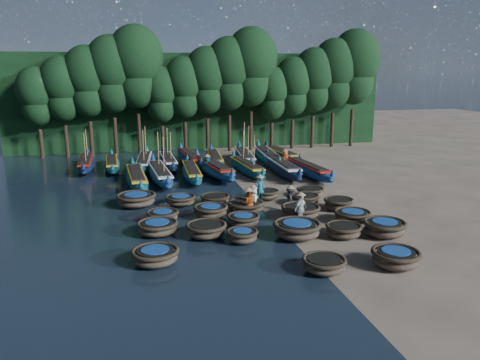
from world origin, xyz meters
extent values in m
plane|color=gray|center=(0.00, 0.00, 0.00)|extent=(120.00, 120.00, 0.00)
cube|color=black|center=(0.00, 23.50, 5.00)|extent=(40.00, 3.00, 10.00)
ellipsoid|color=brown|center=(0.04, -10.30, 0.29)|extent=(2.24, 2.24, 0.58)
torus|color=#373020|center=(0.04, -10.30, 0.56)|extent=(1.91, 1.91, 0.18)
cylinder|color=black|center=(0.04, -10.30, 0.60)|extent=(1.46, 1.46, 0.05)
ellipsoid|color=brown|center=(3.28, -10.53, 0.35)|extent=(2.07, 2.07, 0.70)
torus|color=#373020|center=(3.28, -10.53, 0.68)|extent=(2.16, 2.16, 0.21)
cylinder|color=black|center=(3.28, -10.53, 0.72)|extent=(1.63, 1.63, 0.06)
cylinder|color=#1A4690|center=(3.28, -10.53, 0.76)|extent=(1.25, 1.25, 0.04)
ellipsoid|color=brown|center=(-6.88, -7.81, 0.32)|extent=(2.26, 2.26, 0.64)
torus|color=#373020|center=(-6.88, -7.81, 0.62)|extent=(2.14, 2.14, 0.19)
cylinder|color=black|center=(-6.88, -7.81, 0.66)|extent=(1.63, 1.63, 0.06)
cylinder|color=#1A4690|center=(-6.88, -7.81, 0.70)|extent=(1.26, 1.26, 0.04)
ellipsoid|color=brown|center=(-2.51, -6.11, 0.29)|extent=(1.79, 1.79, 0.58)
torus|color=#373020|center=(-2.51, -6.11, 0.56)|extent=(1.62, 1.62, 0.17)
cylinder|color=black|center=(-2.51, -6.11, 0.59)|extent=(1.22, 1.22, 0.05)
cylinder|color=#1A4690|center=(-2.51, -6.11, 0.63)|extent=(0.94, 0.94, 0.03)
ellipsoid|color=brown|center=(0.35, -6.13, 0.37)|extent=(3.03, 3.03, 0.75)
torus|color=#373020|center=(0.35, -6.13, 0.72)|extent=(2.49, 2.49, 0.23)
cylinder|color=black|center=(0.35, -6.13, 0.77)|extent=(1.90, 1.90, 0.07)
cylinder|color=#1A4690|center=(0.35, -6.13, 0.82)|extent=(1.46, 1.46, 0.05)
ellipsoid|color=brown|center=(2.70, -6.61, 0.31)|extent=(2.08, 2.08, 0.62)
torus|color=#373020|center=(2.70, -6.61, 0.60)|extent=(1.89, 1.89, 0.19)
cylinder|color=black|center=(2.70, -6.61, 0.64)|extent=(1.42, 1.42, 0.06)
ellipsoid|color=brown|center=(4.81, -6.96, 0.37)|extent=(2.11, 2.11, 0.75)
torus|color=#373020|center=(4.81, -6.96, 0.73)|extent=(2.23, 2.23, 0.23)
cylinder|color=black|center=(4.81, -6.96, 0.77)|extent=(1.68, 1.68, 0.07)
cylinder|color=#1A4690|center=(4.81, -6.96, 0.82)|extent=(1.29, 1.29, 0.05)
ellipsoid|color=brown|center=(-6.55, -4.01, 0.32)|extent=(2.29, 2.29, 0.64)
torus|color=#373020|center=(-6.55, -4.01, 0.62)|extent=(2.15, 2.15, 0.19)
cylinder|color=black|center=(-6.55, -4.01, 0.66)|extent=(1.64, 1.64, 0.06)
cylinder|color=#1A4690|center=(-6.55, -4.01, 0.70)|extent=(1.26, 1.26, 0.04)
ellipsoid|color=brown|center=(-4.14, -4.96, 0.33)|extent=(2.59, 2.59, 0.66)
torus|color=#373020|center=(-4.14, -4.96, 0.64)|extent=(2.13, 2.13, 0.20)
cylinder|color=black|center=(-4.14, -4.96, 0.68)|extent=(1.62, 1.62, 0.06)
ellipsoid|color=brown|center=(-1.89, -3.76, 0.30)|extent=(1.98, 1.98, 0.59)
torus|color=#373020|center=(-1.89, -3.76, 0.57)|extent=(1.83, 1.83, 0.18)
cylinder|color=black|center=(-1.89, -3.76, 0.61)|extent=(1.38, 1.38, 0.05)
cylinder|color=#1A4690|center=(-1.89, -3.76, 0.65)|extent=(1.06, 1.06, 0.04)
ellipsoid|color=brown|center=(1.69, -3.08, 0.33)|extent=(2.27, 2.27, 0.67)
torus|color=#373020|center=(1.69, -3.08, 0.65)|extent=(2.29, 2.29, 0.20)
cylinder|color=black|center=(1.69, -3.08, 0.69)|extent=(1.75, 1.75, 0.06)
ellipsoid|color=brown|center=(4.24, -4.52, 0.30)|extent=(2.32, 2.32, 0.60)
torus|color=#373020|center=(4.24, -4.52, 0.59)|extent=(2.08, 2.08, 0.18)
cylinder|color=black|center=(4.24, -4.52, 0.62)|extent=(1.59, 1.59, 0.05)
cylinder|color=#1A4690|center=(4.24, -4.52, 0.66)|extent=(1.22, 1.22, 0.04)
ellipsoid|color=brown|center=(-6.14, -1.96, 0.29)|extent=(2.06, 2.06, 0.58)
torus|color=#373020|center=(-6.14, -1.96, 0.56)|extent=(1.83, 1.83, 0.17)
cylinder|color=black|center=(-6.14, -1.96, 0.59)|extent=(1.39, 1.39, 0.05)
cylinder|color=#1A4690|center=(-6.14, -1.96, 0.63)|extent=(1.07, 1.07, 0.03)
ellipsoid|color=brown|center=(-3.39, -1.95, 0.34)|extent=(2.35, 2.35, 0.68)
torus|color=#373020|center=(-3.39, -1.95, 0.66)|extent=(2.01, 2.01, 0.21)
cylinder|color=black|center=(-3.39, -1.95, 0.71)|extent=(1.51, 1.51, 0.06)
cylinder|color=#1A4690|center=(-3.39, -1.95, 0.75)|extent=(1.16, 1.16, 0.04)
ellipsoid|color=brown|center=(-1.21, -1.64, 0.35)|extent=(2.59, 2.59, 0.71)
torus|color=#373020|center=(-1.21, -1.64, 0.68)|extent=(2.21, 2.21, 0.21)
cylinder|color=black|center=(-1.21, -1.64, 0.73)|extent=(1.68, 1.68, 0.06)
ellipsoid|color=brown|center=(2.89, -0.64, 0.30)|extent=(2.10, 2.10, 0.61)
torus|color=#373020|center=(2.89, -0.64, 0.59)|extent=(1.85, 1.85, 0.18)
cylinder|color=black|center=(2.89, -0.64, 0.63)|extent=(1.40, 1.40, 0.06)
ellipsoid|color=brown|center=(4.50, -2.16, 0.33)|extent=(2.08, 2.08, 0.66)
torus|color=#373020|center=(4.50, -2.16, 0.64)|extent=(1.85, 1.85, 0.20)
cylinder|color=black|center=(4.50, -2.16, 0.68)|extent=(1.39, 1.39, 0.06)
ellipsoid|color=brown|center=(-7.53, 1.49, 0.36)|extent=(2.61, 2.61, 0.72)
torus|color=#373020|center=(-7.53, 1.49, 0.70)|extent=(2.48, 2.48, 0.22)
cylinder|color=black|center=(-7.53, 1.49, 0.74)|extent=(1.89, 1.89, 0.07)
cylinder|color=#1A4690|center=(-7.53, 1.49, 0.79)|extent=(1.46, 1.46, 0.04)
ellipsoid|color=brown|center=(-4.79, 1.10, 0.28)|extent=(1.94, 1.94, 0.57)
torus|color=#373020|center=(-4.79, 1.10, 0.55)|extent=(1.92, 1.92, 0.17)
cylinder|color=black|center=(-4.79, 1.10, 0.58)|extent=(1.47, 1.47, 0.05)
cylinder|color=#1A4690|center=(-4.79, 1.10, 0.62)|extent=(1.13, 1.13, 0.03)
ellipsoid|color=brown|center=(-2.64, 0.74, 0.28)|extent=(2.05, 2.05, 0.57)
torus|color=#373020|center=(-2.64, 0.74, 0.55)|extent=(1.88, 1.88, 0.17)
cylinder|color=black|center=(-2.64, 0.74, 0.58)|extent=(1.43, 1.43, 0.05)
ellipsoid|color=brown|center=(0.90, 1.14, 0.29)|extent=(1.76, 1.76, 0.58)
torus|color=#373020|center=(0.90, 1.14, 0.56)|extent=(1.67, 1.67, 0.18)
cylinder|color=black|center=(0.90, 1.14, 0.60)|extent=(1.26, 1.26, 0.05)
ellipsoid|color=brown|center=(3.91, 1.03, 0.29)|extent=(2.09, 2.09, 0.58)
torus|color=#373020|center=(3.91, 1.03, 0.57)|extent=(1.87, 1.87, 0.18)
cylinder|color=black|center=(3.91, 1.03, 0.60)|extent=(1.42, 1.42, 0.05)
ellipsoid|color=#0F5959|center=(-7.39, 6.98, 0.51)|extent=(1.97, 8.31, 1.03)
cone|color=#0F5959|center=(-7.62, 10.99, 1.18)|extent=(0.45, 0.45, 0.62)
cone|color=#0F5959|center=(-7.15, 2.97, 1.13)|extent=(0.45, 0.45, 0.51)
cube|color=gold|center=(-7.39, 6.98, 0.95)|extent=(1.46, 6.44, 0.12)
cube|color=black|center=(-7.39, 6.98, 1.03)|extent=(1.13, 5.60, 0.10)
ellipsoid|color=navy|center=(-5.62, 7.95, 0.52)|extent=(2.11, 8.44, 1.04)
cone|color=navy|center=(-5.92, 12.01, 1.20)|extent=(0.46, 0.46, 0.63)
cone|color=navy|center=(-5.32, 3.89, 1.15)|extent=(0.46, 0.46, 0.52)
cube|color=silver|center=(-5.62, 7.95, 0.96)|extent=(1.57, 6.53, 0.13)
cube|color=black|center=(-5.62, 7.95, 1.04)|extent=(1.23, 5.68, 0.10)
cylinder|color=#997F4C|center=(-5.61, 9.21, 2.19)|extent=(0.07, 0.25, 2.92)
cylinder|color=#997F4C|center=(-5.40, 6.40, 2.19)|extent=(0.07, 0.25, 2.92)
plane|color=red|center=(-5.24, 6.41, 3.47)|extent=(0.00, 0.37, 0.37)
ellipsoid|color=#0F5959|center=(-3.14, 8.12, 0.47)|extent=(1.58, 7.60, 0.95)
cone|color=#0F5959|center=(-3.04, 11.81, 1.09)|extent=(0.42, 0.42, 0.57)
cone|color=#0F5959|center=(-3.25, 4.44, 1.04)|extent=(0.42, 0.42, 0.47)
cube|color=gold|center=(-3.14, 8.12, 0.87)|extent=(1.16, 5.89, 0.11)
cube|color=black|center=(-3.14, 8.12, 0.95)|extent=(0.89, 5.13, 0.09)
ellipsoid|color=navy|center=(-1.32, 8.94, 0.55)|extent=(2.97, 9.00, 1.11)
cone|color=navy|center=(-2.00, 13.21, 1.27)|extent=(0.49, 0.49, 0.66)
cone|color=navy|center=(-0.64, 4.67, 1.22)|extent=(0.49, 0.49, 0.55)
cube|color=maroon|center=(-1.32, 8.94, 1.02)|extent=(2.23, 6.97, 0.13)
cube|color=black|center=(-1.32, 8.94, 1.11)|extent=(1.79, 6.04, 0.11)
ellipsoid|color=#0F5959|center=(1.51, 8.96, 0.48)|extent=(2.00, 7.84, 0.97)
cone|color=#0F5959|center=(1.21, 12.73, 1.11)|extent=(0.43, 0.43, 0.58)
cone|color=#0F5959|center=(1.81, 5.19, 1.07)|extent=(0.43, 0.43, 0.48)
cube|color=gold|center=(1.51, 8.96, 0.89)|extent=(1.49, 6.07, 0.12)
cube|color=black|center=(1.51, 8.96, 0.97)|extent=(1.17, 5.28, 0.10)
cylinder|color=#997F4C|center=(1.51, 10.13, 2.04)|extent=(0.07, 0.23, 2.71)
cylinder|color=#997F4C|center=(1.72, 7.52, 2.04)|extent=(0.07, 0.23, 2.71)
plane|color=red|center=(1.86, 7.53, 3.22)|extent=(0.00, 0.34, 0.34)
ellipsoid|color=#0F1638|center=(4.21, 8.08, 0.54)|extent=(1.63, 8.72, 1.09)
cone|color=#0F1638|center=(4.24, 12.32, 1.25)|extent=(0.48, 0.48, 0.65)
cone|color=#0F1638|center=(4.18, 3.83, 1.20)|extent=(0.48, 0.48, 0.54)
cube|color=silver|center=(4.21, 8.08, 1.00)|extent=(1.19, 6.76, 0.13)
cube|color=black|center=(4.21, 8.08, 1.09)|extent=(0.89, 5.88, 0.11)
ellipsoid|color=navy|center=(6.00, 7.03, 0.52)|extent=(2.29, 8.35, 1.03)
cone|color=navy|center=(5.60, 11.02, 1.18)|extent=(0.45, 0.45, 0.62)
cone|color=navy|center=(6.39, 3.03, 1.13)|extent=(0.45, 0.45, 0.52)
cube|color=maroon|center=(6.00, 7.03, 0.95)|extent=(1.70, 6.46, 0.12)
cube|color=black|center=(6.00, 7.03, 1.03)|extent=(1.35, 5.62, 0.10)
ellipsoid|color=#0F1638|center=(-11.49, 13.76, 0.48)|extent=(1.59, 7.72, 0.96)
cone|color=#0F1638|center=(-11.59, 17.51, 1.10)|extent=(0.42, 0.42, 0.58)
cone|color=#0F1638|center=(-11.39, 10.02, 1.06)|extent=(0.42, 0.42, 0.48)
cube|color=maroon|center=(-11.49, 13.76, 0.88)|extent=(1.17, 5.98, 0.12)
cube|color=black|center=(-11.49, 13.76, 0.96)|extent=(0.89, 5.21, 0.10)
cylinder|color=#997F4C|center=(-11.42, 14.92, 2.02)|extent=(0.07, 0.23, 2.69)
cylinder|color=#997F4C|center=(-11.36, 12.32, 2.02)|extent=(0.07, 0.23, 2.69)
plane|color=red|center=(-11.21, 12.33, 3.19)|extent=(0.00, 0.34, 0.34)
ellipsoid|color=#0F5959|center=(-9.32, 13.20, 0.45)|extent=(1.58, 7.18, 0.89)
cone|color=#0F5959|center=(-9.46, 16.68, 1.03)|extent=(0.39, 0.39, 0.54)
cone|color=#0F5959|center=(-9.17, 9.73, 0.98)|extent=(0.39, 0.39, 0.45)
cube|color=gold|center=(-9.32, 13.20, 0.82)|extent=(1.16, 5.56, 0.11)
cube|color=black|center=(-9.32, 13.20, 0.89)|extent=(0.89, 4.84, 0.09)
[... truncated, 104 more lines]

